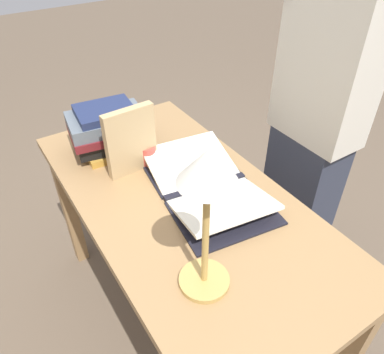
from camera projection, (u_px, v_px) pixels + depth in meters
The scene contains 8 objects.
ground_plane at pixel (185, 316), 1.81m from camera, with size 12.00×12.00×0.00m, color brown.
reading_desk at pixel (183, 220), 1.41m from camera, with size 1.35×0.68×0.77m.
open_book at pixel (205, 185), 1.36m from camera, with size 0.60×0.41×0.07m.
book_stack_tall at pixel (108, 130), 1.52m from camera, with size 0.25×0.33×0.20m.
book_standing_upright at pixel (131, 141), 1.39m from camera, with size 0.04×0.20×0.27m.
reading_lamp at pixel (207, 191), 0.85m from camera, with size 0.14×0.14×0.45m.
coffee_mug at pixel (147, 154), 1.48m from camera, with size 0.08×0.11×0.08m.
person_reader at pixel (315, 127), 1.56m from camera, with size 0.36×0.23×1.71m.
Camera 1 is at (-0.86, 0.52, 1.65)m, focal length 35.00 mm.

